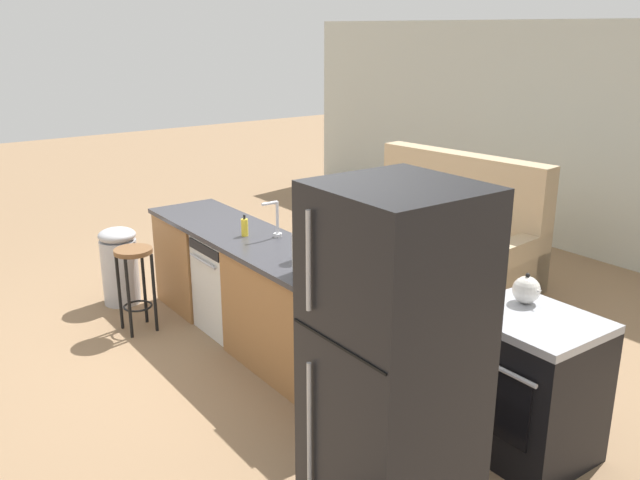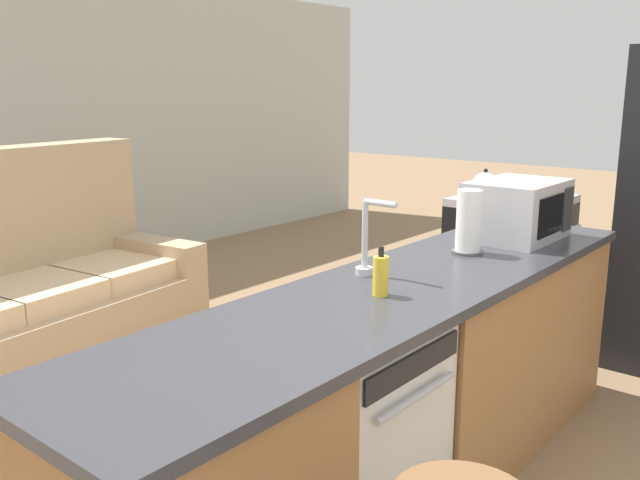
{
  "view_description": "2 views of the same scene",
  "coord_description": "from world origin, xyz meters",
  "px_view_note": "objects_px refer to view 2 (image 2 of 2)",
  "views": [
    {
      "loc": [
        4.56,
        -2.59,
        2.52
      ],
      "look_at": [
        0.75,
        0.16,
        1.03
      ],
      "focal_mm": 38.0,
      "sensor_mm": 36.0,
      "label": 1
    },
    {
      "loc": [
        -1.93,
        -1.31,
        1.61
      ],
      "look_at": [
        0.63,
        0.81,
        0.86
      ],
      "focal_mm": 38.0,
      "sensor_mm": 36.0,
      "label": 2
    }
  ],
  "objects_px": {
    "stove_range": "(509,261)",
    "kettle": "(485,185)",
    "soap_bottle": "(381,275)",
    "microwave": "(517,210)",
    "couch": "(20,301)",
    "paper_towel_roll": "(469,222)",
    "dishwasher": "(338,440)"
  },
  "relations": [
    {
      "from": "stove_range",
      "to": "kettle",
      "type": "relative_size",
      "value": 4.39
    },
    {
      "from": "soap_bottle",
      "to": "kettle",
      "type": "xyz_separation_m",
      "value": [
        2.23,
        0.7,
        0.01
      ]
    },
    {
      "from": "microwave",
      "to": "soap_bottle",
      "type": "height_order",
      "value": "microwave"
    },
    {
      "from": "couch",
      "to": "stove_range",
      "type": "bearing_deg",
      "value": -37.26
    },
    {
      "from": "paper_towel_roll",
      "to": "couch",
      "type": "bearing_deg",
      "value": 109.61
    },
    {
      "from": "paper_towel_roll",
      "to": "kettle",
      "type": "relative_size",
      "value": 1.38
    },
    {
      "from": "dishwasher",
      "to": "couch",
      "type": "distance_m",
      "value": 2.45
    },
    {
      "from": "couch",
      "to": "paper_towel_roll",
      "type": "bearing_deg",
      "value": -70.39
    },
    {
      "from": "microwave",
      "to": "soap_bottle",
      "type": "xyz_separation_m",
      "value": [
        -1.18,
        -0.02,
        -0.07
      ]
    },
    {
      "from": "paper_towel_roll",
      "to": "soap_bottle",
      "type": "xyz_separation_m",
      "value": [
        -0.76,
        -0.06,
        -0.07
      ]
    },
    {
      "from": "microwave",
      "to": "couch",
      "type": "bearing_deg",
      "value": 117.65
    },
    {
      "from": "dishwasher",
      "to": "couch",
      "type": "bearing_deg",
      "value": 87.52
    },
    {
      "from": "stove_range",
      "to": "soap_bottle",
      "type": "distance_m",
      "value": 2.51
    },
    {
      "from": "stove_range",
      "to": "microwave",
      "type": "distance_m",
      "value": 1.46
    },
    {
      "from": "kettle",
      "to": "couch",
      "type": "distance_m",
      "value": 2.98
    },
    {
      "from": "soap_bottle",
      "to": "couch",
      "type": "relative_size",
      "value": 0.08
    },
    {
      "from": "microwave",
      "to": "paper_towel_roll",
      "type": "xyz_separation_m",
      "value": [
        -0.42,
        0.04,
        -0.0
      ]
    },
    {
      "from": "dishwasher",
      "to": "paper_towel_roll",
      "type": "bearing_deg",
      "value": 2.13
    },
    {
      "from": "dishwasher",
      "to": "kettle",
      "type": "xyz_separation_m",
      "value": [
        2.43,
        0.68,
        0.56
      ]
    },
    {
      "from": "microwave",
      "to": "paper_towel_roll",
      "type": "bearing_deg",
      "value": 174.97
    },
    {
      "from": "dishwasher",
      "to": "stove_range",
      "type": "bearing_deg",
      "value": 11.91
    },
    {
      "from": "paper_towel_roll",
      "to": "kettle",
      "type": "bearing_deg",
      "value": 23.62
    },
    {
      "from": "stove_range",
      "to": "microwave",
      "type": "bearing_deg",
      "value": -155.61
    },
    {
      "from": "dishwasher",
      "to": "microwave",
      "type": "bearing_deg",
      "value": -0.05
    },
    {
      "from": "soap_bottle",
      "to": "paper_towel_roll",
      "type": "bearing_deg",
      "value": 4.42
    },
    {
      "from": "dishwasher",
      "to": "paper_towel_roll",
      "type": "relative_size",
      "value": 2.98
    },
    {
      "from": "soap_bottle",
      "to": "kettle",
      "type": "bearing_deg",
      "value": 17.48
    },
    {
      "from": "soap_bottle",
      "to": "couch",
      "type": "distance_m",
      "value": 2.54
    },
    {
      "from": "soap_bottle",
      "to": "couch",
      "type": "bearing_deg",
      "value": 92.37
    },
    {
      "from": "stove_range",
      "to": "soap_bottle",
      "type": "xyz_separation_m",
      "value": [
        -2.39,
        -0.57,
        0.52
      ]
    },
    {
      "from": "paper_towel_roll",
      "to": "soap_bottle",
      "type": "distance_m",
      "value": 0.76
    },
    {
      "from": "microwave",
      "to": "paper_towel_roll",
      "type": "height_order",
      "value": "paper_towel_roll"
    }
  ]
}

